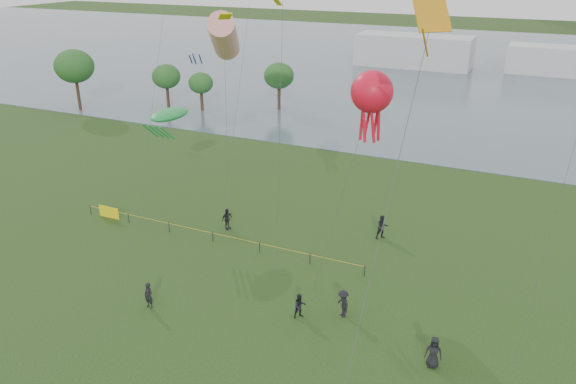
% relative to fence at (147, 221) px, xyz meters
% --- Properties ---
extents(lake, '(400.00, 120.00, 0.08)m').
position_rel_fence_xyz_m(lake, '(15.14, 84.03, -0.53)').
color(lake, '#4E626B').
rests_on(lake, ground_plane).
extents(pavilion_left, '(22.00, 8.00, 6.00)m').
position_rel_fence_xyz_m(pavilion_left, '(3.14, 79.03, 2.45)').
color(pavilion_left, silver).
rests_on(pavilion_left, ground_plane).
extents(pavilion_right, '(18.00, 7.00, 5.00)m').
position_rel_fence_xyz_m(pavilion_right, '(29.14, 82.03, 1.95)').
color(pavilion_right, silver).
rests_on(pavilion_right, ground_plane).
extents(trees, '(30.30, 16.56, 8.37)m').
position_rel_fence_xyz_m(trees, '(-22.23, 30.87, 4.66)').
color(trees, '#352318').
rests_on(trees, ground_plane).
extents(fence, '(24.07, 0.07, 1.05)m').
position_rel_fence_xyz_m(fence, '(0.00, 0.00, 0.00)').
color(fence, black).
rests_on(fence, ground_plane).
extents(spectator_a, '(0.96, 0.97, 1.58)m').
position_rel_fence_xyz_m(spectator_a, '(15.99, -6.10, 0.23)').
color(spectator_a, black).
rests_on(spectator_a, ground_plane).
extents(spectator_b, '(1.27, 1.28, 1.77)m').
position_rel_fence_xyz_m(spectator_b, '(18.29, -4.93, 0.33)').
color(spectator_b, black).
rests_on(spectator_b, ground_plane).
extents(spectator_c, '(0.75, 1.11, 1.76)m').
position_rel_fence_xyz_m(spectator_c, '(6.02, 2.36, 0.32)').
color(spectator_c, black).
rests_on(spectator_c, ground_plane).
extents(spectator_d, '(0.94, 0.67, 1.82)m').
position_rel_fence_xyz_m(spectator_d, '(24.13, -7.21, 0.35)').
color(spectator_d, black).
rests_on(spectator_d, ground_plane).
extents(spectator_f, '(0.68, 0.49, 1.72)m').
position_rel_fence_xyz_m(spectator_f, '(7.12, -9.04, 0.31)').
color(spectator_f, black).
rests_on(spectator_f, ground_plane).
extents(spectator_g, '(1.19, 1.15, 1.92)m').
position_rel_fence_xyz_m(spectator_g, '(17.66, 5.90, 0.41)').
color(spectator_g, black).
rests_on(spectator_g, ground_plane).
extents(kite_windsock, '(4.78, 7.09, 16.59)m').
position_rel_fence_xyz_m(kite_windsock, '(4.94, 4.90, 14.03)').
color(kite_windsock, '#3F3F42').
extents(kite_creature, '(2.27, 9.71, 8.81)m').
position_rel_fence_xyz_m(kite_creature, '(0.24, 3.73, 7.81)').
color(kite_creature, '#3F3F42').
extents(kite_octopus, '(3.84, 3.10, 14.18)m').
position_rel_fence_xyz_m(kite_octopus, '(18.25, -1.22, 12.34)').
color(kite_octopus, '#3F3F42').
extents(kite_delta, '(1.65, 13.48, 18.65)m').
position_rel_fence_xyz_m(kite_delta, '(22.57, -9.00, 16.52)').
color(kite_delta, '#3F3F42').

